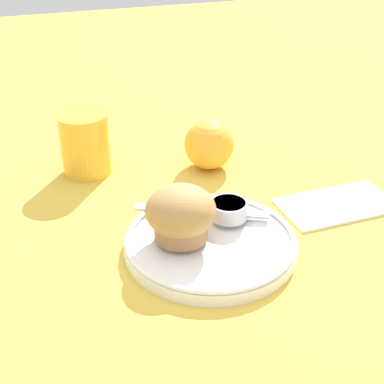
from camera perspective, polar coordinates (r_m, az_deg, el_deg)
ground_plane at (r=0.65m, az=1.26°, el=-6.28°), size 3.00×3.00×0.00m
plate at (r=0.65m, az=1.87°, el=-5.29°), size 0.21×0.21×0.02m
muffin at (r=0.63m, az=-1.20°, el=-2.37°), size 0.08×0.08×0.07m
cream_ramekin at (r=0.68m, az=3.93°, el=-1.81°), size 0.05×0.05×0.02m
berry_pair at (r=0.68m, az=2.37°, el=-1.88°), size 0.03×0.01×0.01m
butter_knife at (r=0.69m, az=1.02°, el=-2.03°), size 0.16×0.09×0.00m
orange_fruit at (r=0.83m, az=1.84°, el=5.09°), size 0.08×0.08×0.08m
juice_glass at (r=0.83m, az=-11.32°, el=5.04°), size 0.07×0.07×0.09m
folded_napkin at (r=0.77m, az=15.26°, el=-1.20°), size 0.16×0.09×0.01m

